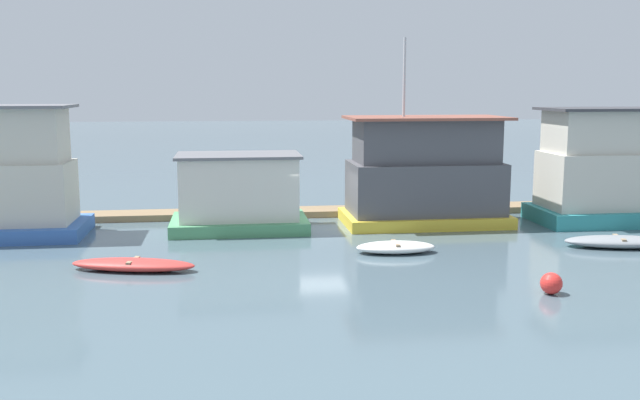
{
  "coord_description": "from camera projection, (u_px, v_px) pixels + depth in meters",
  "views": [
    {
      "loc": [
        -3.74,
        -29.76,
        6.0
      ],
      "look_at": [
        0.0,
        -1.0,
        1.4
      ],
      "focal_mm": 40.0,
      "sensor_mm": 36.0,
      "label": 1
    }
  ],
  "objects": [
    {
      "name": "houseboat_yellow",
      "position": [
        425.0,
        175.0,
        31.33
      ],
      "size": [
        7.14,
        3.87,
        8.11
      ],
      "color": "gold",
      "rests_on": "ground_plane"
    },
    {
      "name": "houseboat_blue",
      "position": [
        0.0,
        179.0,
        28.52
      ],
      "size": [
        6.5,
        3.78,
        5.31
      ],
      "color": "#3866B7",
      "rests_on": "ground_plane"
    },
    {
      "name": "houseboat_teal",
      "position": [
        616.0,
        170.0,
        31.7
      ],
      "size": [
        7.09,
        3.71,
        5.11
      ],
      "color": "teal",
      "rests_on": "ground_plane"
    },
    {
      "name": "dinghy_red",
      "position": [
        133.0,
        265.0,
        23.53
      ],
      "size": [
        4.33,
        2.07,
        0.4
      ],
      "color": "red",
      "rests_on": "ground_plane"
    },
    {
      "name": "mooring_post_far_left",
      "position": [
        608.0,
        194.0,
        34.43
      ],
      "size": [
        0.21,
        0.21,
        1.76
      ],
      "primitive_type": "cylinder",
      "color": "brown",
      "rests_on": "ground_plane"
    },
    {
      "name": "ground_plane",
      "position": [
        317.0,
        229.0,
        30.56
      ],
      "size": [
        200.0,
        200.0,
        0.0
      ],
      "primitive_type": "plane",
      "color": "#475B66"
    },
    {
      "name": "houseboat_green",
      "position": [
        239.0,
        194.0,
        30.17
      ],
      "size": [
        5.72,
        3.76,
        3.23
      ],
      "color": "#4C9360",
      "rests_on": "ground_plane"
    },
    {
      "name": "dinghy_white",
      "position": [
        396.0,
        247.0,
        26.04
      ],
      "size": [
        2.95,
        1.38,
        0.43
      ],
      "color": "white",
      "rests_on": "ground_plane"
    },
    {
      "name": "mooring_post_centre",
      "position": [
        568.0,
        197.0,
        34.19
      ],
      "size": [
        0.24,
        0.24,
        1.55
      ],
      "primitive_type": "cylinder",
      "color": "brown",
      "rests_on": "ground_plane"
    },
    {
      "name": "buoy_red",
      "position": [
        551.0,
        283.0,
        20.84
      ],
      "size": [
        0.64,
        0.64,
        0.64
      ],
      "primitive_type": "sphere",
      "color": "red",
      "rests_on": "ground_plane"
    },
    {
      "name": "mooring_post_far_right",
      "position": [
        415.0,
        197.0,
        33.2
      ],
      "size": [
        0.28,
        0.28,
        1.9
      ],
      "primitive_type": "cylinder",
      "color": "brown",
      "rests_on": "ground_plane"
    },
    {
      "name": "dock_walkway",
      "position": [
        308.0,
        212.0,
        33.77
      ],
      "size": [
        42.4,
        1.67,
        0.3
      ],
      "primitive_type": "cube",
      "color": "#846B4C",
      "rests_on": "ground_plane"
    },
    {
      "name": "dinghy_grey",
      "position": [
        619.0,
        242.0,
        26.92
      ],
      "size": [
        4.24,
        2.09,
        0.45
      ],
      "color": "gray",
      "rests_on": "ground_plane"
    }
  ]
}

